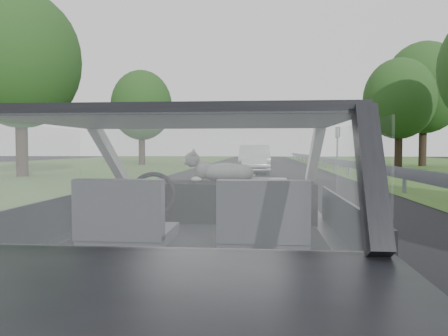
% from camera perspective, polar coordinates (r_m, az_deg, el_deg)
% --- Properties ---
extents(subject_car, '(1.80, 4.00, 1.45)m').
position_cam_1_polar(subject_car, '(2.83, -3.11, -8.34)').
color(subject_car, black).
rests_on(subject_car, ground).
extents(dashboard, '(1.58, 0.45, 0.30)m').
position_cam_1_polar(dashboard, '(3.42, -1.62, -4.33)').
color(dashboard, black).
rests_on(dashboard, subject_car).
extents(driver_seat, '(0.50, 0.72, 0.42)m').
position_cam_1_polar(driver_seat, '(2.61, -12.79, -5.86)').
color(driver_seat, '#24252D').
rests_on(driver_seat, subject_car).
extents(passenger_seat, '(0.50, 0.72, 0.42)m').
position_cam_1_polar(passenger_seat, '(2.49, 5.13, -6.22)').
color(passenger_seat, '#24252D').
rests_on(passenger_seat, subject_car).
extents(steering_wheel, '(0.36, 0.36, 0.04)m').
position_cam_1_polar(steering_wheel, '(3.20, -9.39, -3.58)').
color(steering_wheel, black).
rests_on(steering_wheel, dashboard).
extents(cat, '(0.59, 0.21, 0.26)m').
position_cam_1_polar(cat, '(3.43, 0.17, -0.38)').
color(cat, gray).
rests_on(cat, dashboard).
extents(guardrail, '(0.05, 90.00, 0.32)m').
position_cam_1_polar(guardrail, '(13.35, 22.04, -0.57)').
color(guardrail, slate).
rests_on(guardrail, ground).
extents(other_car, '(1.84, 4.47, 1.46)m').
position_cam_1_polar(other_car, '(22.63, 4.00, 1.18)').
color(other_car, '#AFB0B0').
rests_on(other_car, ground).
extents(highway_sign, '(0.18, 1.01, 2.51)m').
position_cam_1_polar(highway_sign, '(26.09, 14.58, 2.43)').
color(highway_sign, '#1A5822').
rests_on(highway_sign, ground).
extents(tree_2, '(5.90, 5.90, 7.01)m').
position_cam_1_polar(tree_2, '(31.17, 21.89, 6.48)').
color(tree_2, '#21441D').
rests_on(tree_2, ground).
extents(tree_3, '(7.45, 7.45, 8.70)m').
position_cam_1_polar(tree_3, '(34.90, 24.60, 7.38)').
color(tree_3, '#21441D').
rests_on(tree_3, ground).
extents(tree_5, '(6.39, 6.39, 8.08)m').
position_cam_1_polar(tree_5, '(21.92, -25.03, 9.58)').
color(tree_5, '#21441D').
rests_on(tree_5, ground).
extents(tree_6, '(5.67, 5.67, 7.17)m').
position_cam_1_polar(tree_6, '(34.90, -10.71, 6.30)').
color(tree_6, '#21441D').
rests_on(tree_6, ground).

